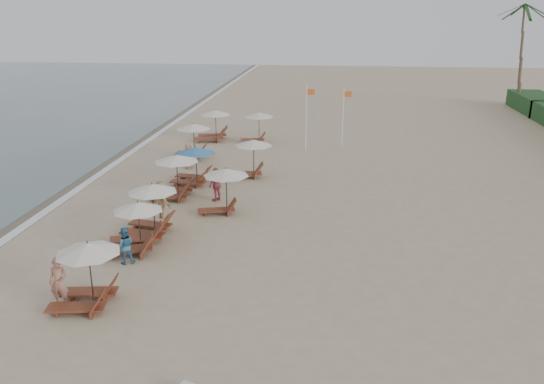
# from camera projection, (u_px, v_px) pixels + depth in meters

# --- Properties ---
(ground) EXTENTS (160.00, 160.00, 0.00)m
(ground) POSITION_uv_depth(u_px,v_px,m) (255.00, 269.00, 21.21)
(ground) COLOR tan
(ground) RESTS_ON ground
(wet_sand_band) EXTENTS (3.20, 140.00, 0.01)m
(wet_sand_band) POSITION_uv_depth(u_px,v_px,m) (67.00, 181.00, 32.01)
(wet_sand_band) COLOR #6B5E4C
(wet_sand_band) RESTS_ON ground
(foam_line) EXTENTS (0.50, 140.00, 0.02)m
(foam_line) POSITION_uv_depth(u_px,v_px,m) (89.00, 182.00, 31.87)
(foam_line) COLOR white
(foam_line) RESTS_ON ground
(lounger_station_0) EXTENTS (2.49, 2.13, 2.32)m
(lounger_station_0) POSITION_uv_depth(u_px,v_px,m) (85.00, 276.00, 18.22)
(lounger_station_0) COLOR brown
(lounger_station_0) RESTS_ON ground
(lounger_station_1) EXTENTS (2.66, 2.68, 2.11)m
(lounger_station_1) POSITION_uv_depth(u_px,v_px,m) (133.00, 229.00, 22.58)
(lounger_station_1) COLOR brown
(lounger_station_1) RESTS_ON ground
(lounger_station_2) EXTENTS (2.58, 2.18, 2.33)m
(lounger_station_2) POSITION_uv_depth(u_px,v_px,m) (148.00, 210.00, 24.14)
(lounger_station_2) COLOR brown
(lounger_station_2) RESTS_ON ground
(lounger_station_3) EXTENTS (2.72, 2.33, 2.34)m
(lounger_station_3) POSITION_uv_depth(u_px,v_px,m) (173.00, 177.00, 28.85)
(lounger_station_3) COLOR brown
(lounger_station_3) RESTS_ON ground
(lounger_station_4) EXTENTS (2.65, 2.31, 2.15)m
(lounger_station_4) POSITION_uv_depth(u_px,v_px,m) (192.00, 165.00, 31.22)
(lounger_station_4) COLOR brown
(lounger_station_4) RESTS_ON ground
(lounger_station_5) EXTENTS (2.61, 2.28, 2.37)m
(lounger_station_5) POSITION_uv_depth(u_px,v_px,m) (191.00, 142.00, 36.41)
(lounger_station_5) COLOR brown
(lounger_station_5) RESTS_ON ground
(lounger_station_6) EXTENTS (2.81, 2.50, 2.31)m
(lounger_station_6) POSITION_uv_depth(u_px,v_px,m) (212.00, 126.00, 41.56)
(lounger_station_6) COLOR brown
(lounger_station_6) RESTS_ON ground
(inland_station_0) EXTENTS (2.59, 2.24, 2.22)m
(inland_station_0) POSITION_uv_depth(u_px,v_px,m) (222.00, 185.00, 26.56)
(inland_station_0) COLOR brown
(inland_station_0) RESTS_ON ground
(inland_station_1) EXTENTS (2.84, 2.24, 2.22)m
(inland_station_1) POSITION_uv_depth(u_px,v_px,m) (249.00, 156.00, 32.38)
(inland_station_1) COLOR brown
(inland_station_1) RESTS_ON ground
(inland_station_2) EXTENTS (2.56, 2.24, 2.22)m
(inland_station_2) POSITION_uv_depth(u_px,v_px,m) (257.00, 123.00, 40.93)
(inland_station_2) COLOR brown
(inland_station_2) RESTS_ON ground
(beachgoer_near) EXTENTS (0.67, 0.46, 1.76)m
(beachgoer_near) POSITION_uv_depth(u_px,v_px,m) (59.00, 282.00, 18.31)
(beachgoer_near) COLOR #A16857
(beachgoer_near) RESTS_ON ground
(beachgoer_mid_a) EXTENTS (0.89, 0.80, 1.50)m
(beachgoer_mid_a) POSITION_uv_depth(u_px,v_px,m) (125.00, 246.00, 21.48)
(beachgoer_mid_a) COLOR #2E688A
(beachgoer_mid_a) RESTS_ON ground
(beachgoer_mid_b) EXTENTS (1.36, 1.27, 1.85)m
(beachgoer_mid_b) POSITION_uv_depth(u_px,v_px,m) (162.00, 200.00, 26.12)
(beachgoer_mid_b) COLOR brown
(beachgoer_mid_b) RESTS_ON ground
(beachgoer_far_a) EXTENTS (0.92, 1.12, 1.79)m
(beachgoer_far_a) POSITION_uv_depth(u_px,v_px,m) (217.00, 184.00, 28.48)
(beachgoer_far_a) COLOR #A94354
(beachgoer_far_a) RESTS_ON ground
(beachgoer_far_b) EXTENTS (0.73, 0.90, 1.59)m
(beachgoer_far_b) POSITION_uv_depth(u_px,v_px,m) (188.00, 156.00, 34.33)
(beachgoer_far_b) COLOR #A5795A
(beachgoer_far_b) RESTS_ON ground
(flag_pole_near) EXTENTS (0.59, 0.08, 4.50)m
(flag_pole_near) POSITION_uv_depth(u_px,v_px,m) (307.00, 115.00, 38.19)
(flag_pole_near) COLOR silver
(flag_pole_near) RESTS_ON ground
(flag_pole_far) EXTENTS (0.59, 0.08, 4.18)m
(flag_pole_far) POSITION_uv_depth(u_px,v_px,m) (343.00, 115.00, 39.35)
(flag_pole_far) COLOR silver
(flag_pole_far) RESTS_ON ground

